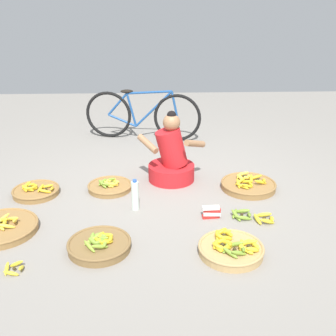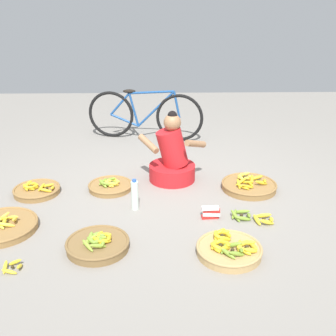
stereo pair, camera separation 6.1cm
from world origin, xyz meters
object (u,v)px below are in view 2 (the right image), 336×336
at_px(vendor_woman_front, 172,159).
at_px(banana_basket_back_right, 1,226).
at_px(banana_basket_front_center, 249,185).
at_px(packet_carton_stack, 211,212).
at_px(banana_basket_mid_left, 37,190).
at_px(banana_basket_near_vendor, 110,186).
at_px(loose_bananas_near_bicycle, 252,217).
at_px(bicycle_leaning, 144,115).
at_px(banana_basket_front_left, 98,244).
at_px(banana_basket_mid_right, 229,249).
at_px(loose_bananas_back_center, 12,267).
at_px(water_bottle, 135,195).

distance_m(vendor_woman_front, banana_basket_back_right, 1.89).
relative_size(banana_basket_front_center, packet_carton_stack, 3.37).
relative_size(banana_basket_mid_left, banana_basket_near_vendor, 1.02).
height_order(banana_basket_mid_left, loose_bananas_near_bicycle, banana_basket_mid_left).
bearing_deg(banana_basket_back_right, bicycle_leaning, 64.89).
relative_size(banana_basket_front_left, banana_basket_near_vendor, 1.09).
height_order(banana_basket_mid_right, loose_bananas_back_center, banana_basket_mid_right).
relative_size(banana_basket_mid_right, packet_carton_stack, 3.02).
height_order(banana_basket_front_center, banana_basket_back_right, banana_basket_back_right).
bearing_deg(banana_basket_back_right, banana_basket_mid_right, -11.96).
relative_size(banana_basket_mid_right, loose_bananas_near_bicycle, 1.32).
distance_m(banana_basket_front_left, banana_basket_near_vendor, 1.14).
relative_size(banana_basket_front_left, banana_basket_front_center, 0.88).
bearing_deg(banana_basket_front_center, loose_bananas_back_center, -146.75).
distance_m(bicycle_leaning, banana_basket_front_center, 2.14).
distance_m(vendor_woman_front, banana_basket_mid_left, 1.49).
bearing_deg(banana_basket_near_vendor, bicycle_leaning, 79.43).
height_order(vendor_woman_front, banana_basket_near_vendor, vendor_woman_front).
height_order(vendor_woman_front, banana_basket_mid_left, vendor_woman_front).
bearing_deg(water_bottle, bicycle_leaning, 89.18).
xyz_separation_m(bicycle_leaning, packet_carton_stack, (0.68, -2.38, -0.30)).
bearing_deg(bicycle_leaning, banana_basket_front_center, -56.28).
xyz_separation_m(banana_basket_front_left, loose_bananas_near_bicycle, (1.37, 0.44, -0.02)).
relative_size(banana_basket_back_right, water_bottle, 2.02).
bearing_deg(loose_bananas_back_center, loose_bananas_near_bicycle, 19.65).
bearing_deg(loose_bananas_back_center, vendor_woman_front, 52.34).
bearing_deg(vendor_woman_front, banana_basket_mid_left, -167.27).
bearing_deg(banana_basket_mid_right, loose_bananas_back_center, -174.52).
xyz_separation_m(banana_basket_front_left, banana_basket_mid_right, (1.06, -0.10, 0.00)).
xyz_separation_m(banana_basket_front_left, water_bottle, (0.27, 0.68, 0.10)).
xyz_separation_m(banana_basket_near_vendor, water_bottle, (0.29, -0.46, 0.11)).
bearing_deg(water_bottle, packet_carton_stack, -15.24).
distance_m(loose_bananas_back_center, packet_carton_stack, 1.76).
relative_size(vendor_woman_front, banana_basket_mid_left, 1.65).
relative_size(banana_basket_near_vendor, water_bottle, 1.51).
height_order(banana_basket_mid_right, banana_basket_back_right, same).
relative_size(banana_basket_front_center, banana_basket_mid_right, 1.12).
bearing_deg(banana_basket_near_vendor, banana_basket_front_left, -88.92).
bearing_deg(loose_bananas_near_bicycle, bicycle_leaning, 113.77).
distance_m(banana_basket_front_left, loose_bananas_back_center, 0.66).
distance_m(banana_basket_mid_right, banana_basket_near_vendor, 1.65).
height_order(banana_basket_front_center, banana_basket_near_vendor, banana_basket_front_center).
height_order(loose_bananas_near_bicycle, water_bottle, water_bottle).
bearing_deg(banana_basket_front_left, water_bottle, 68.46).
height_order(banana_basket_mid_right, water_bottle, water_bottle).
height_order(banana_basket_front_left, loose_bananas_back_center, banana_basket_front_left).
distance_m(banana_basket_mid_right, loose_bananas_near_bicycle, 0.63).
relative_size(vendor_woman_front, packet_carton_stack, 4.56).
height_order(vendor_woman_front, banana_basket_back_right, vendor_woman_front).
distance_m(loose_bananas_back_center, loose_bananas_near_bicycle, 2.10).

